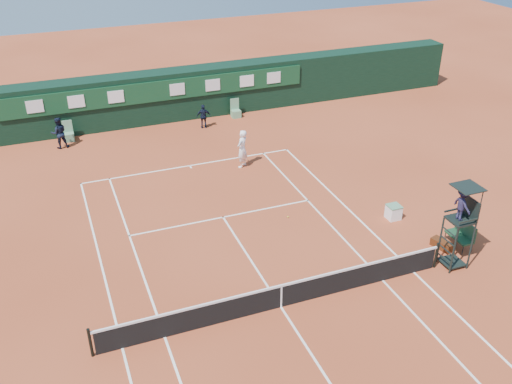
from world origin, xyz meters
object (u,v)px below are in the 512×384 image
tennis_net (281,295)px  cooler (393,212)px  player (242,149)px  player_bench (462,233)px  umpire_chair (462,210)px

tennis_net → cooler: (6.91, 3.63, -0.18)m
player → player_bench: bearing=79.7°
umpire_chair → cooler: 4.32m
cooler → player: size_ratio=0.32×
umpire_chair → cooler: bearing=92.8°
player → tennis_net: bearing=36.6°
cooler → player: 8.46m
cooler → tennis_net: bearing=-152.3°
tennis_net → cooler: 7.81m
player → umpire_chair: bearing=72.4°
tennis_net → cooler: bearing=27.7°
tennis_net → player: 11.12m
tennis_net → umpire_chair: 7.36m
tennis_net → player_bench: same height
cooler → umpire_chair: bearing=-87.2°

